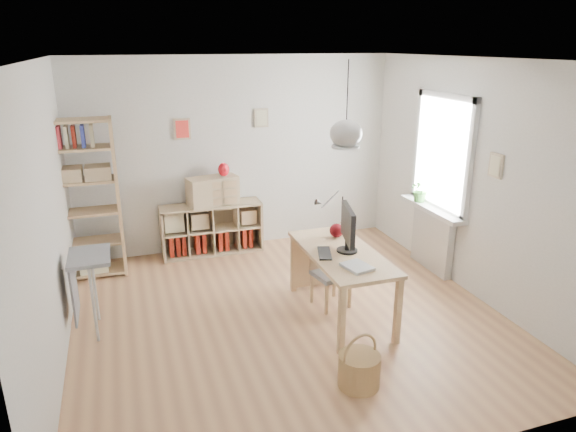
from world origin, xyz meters
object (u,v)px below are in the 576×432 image
object	(u,v)px
chair	(329,270)
tall_bookshelf	(84,194)
storage_chest	(343,260)
cube_shelf	(210,232)
desk	(341,260)
drawer_chest	(213,191)
monitor	(348,227)

from	to	relation	value
chair	tall_bookshelf	bearing A→B (deg)	135.99
tall_bookshelf	storage_chest	bearing A→B (deg)	-17.59
cube_shelf	tall_bookshelf	world-z (taller)	tall_bookshelf
desk	storage_chest	size ratio (longest dim) A/B	2.17
cube_shelf	storage_chest	size ratio (longest dim) A/B	2.03
desk	storage_chest	distance (m)	1.19
storage_chest	drawer_chest	bearing A→B (deg)	122.88
desk	monitor	xyz separation A→B (m)	(0.05, -0.01, 0.37)
monitor	drawer_chest	bearing A→B (deg)	129.29
storage_chest	monitor	distance (m)	1.37
desk	cube_shelf	distance (m)	2.48
storage_chest	drawer_chest	world-z (taller)	drawer_chest
desk	monitor	bearing A→B (deg)	-13.02
storage_chest	drawer_chest	size ratio (longest dim) A/B	1.02
tall_bookshelf	storage_chest	size ratio (longest dim) A/B	2.89
desk	cube_shelf	size ratio (longest dim) A/B	1.07
cube_shelf	monitor	bearing A→B (deg)	-64.36
desk	cube_shelf	xyz separation A→B (m)	(-1.02, 2.23, -0.36)
cube_shelf	tall_bookshelf	bearing A→B (deg)	-169.81
cube_shelf	drawer_chest	bearing A→B (deg)	-34.78
tall_bookshelf	chair	distance (m)	3.13
desk	chair	world-z (taller)	desk
desk	tall_bookshelf	world-z (taller)	tall_bookshelf
chair	monitor	world-z (taller)	monitor
storage_chest	cube_shelf	bearing A→B (deg)	123.07
desk	monitor	size ratio (longest dim) A/B	2.72
tall_bookshelf	storage_chest	xyz separation A→B (m)	(3.06, -0.97, -0.91)
desk	drawer_chest	bearing A→B (deg)	113.73
cube_shelf	monitor	xyz separation A→B (m)	(1.08, -2.24, 0.72)
cube_shelf	tall_bookshelf	size ratio (longest dim) A/B	0.70
tall_bookshelf	storage_chest	world-z (taller)	tall_bookshelf
drawer_chest	desk	bearing A→B (deg)	-78.12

